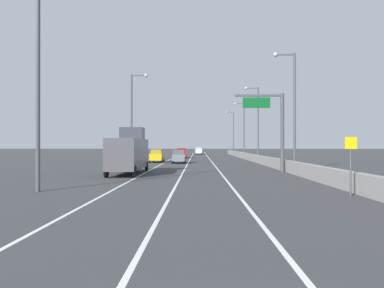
% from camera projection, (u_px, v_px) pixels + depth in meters
% --- Properties ---
extents(ground_plane, '(320.00, 320.00, 0.00)m').
position_uv_depth(ground_plane, '(201.00, 159.00, 66.61)').
color(ground_plane, '#38383A').
extents(lane_stripe_left, '(0.16, 130.00, 0.00)m').
position_uv_depth(lane_stripe_left, '(167.00, 161.00, 57.70)').
color(lane_stripe_left, silver).
rests_on(lane_stripe_left, ground_plane).
extents(lane_stripe_center, '(0.16, 130.00, 0.00)m').
position_uv_depth(lane_stripe_center, '(189.00, 161.00, 57.64)').
color(lane_stripe_center, silver).
rests_on(lane_stripe_center, ground_plane).
extents(lane_stripe_right, '(0.16, 130.00, 0.00)m').
position_uv_depth(lane_stripe_right, '(211.00, 161.00, 57.58)').
color(lane_stripe_right, silver).
rests_on(lane_stripe_right, ground_plane).
extents(jersey_barrier_right, '(0.60, 120.00, 1.10)m').
position_uv_depth(jersey_barrier_right, '(272.00, 162.00, 42.48)').
color(jersey_barrier_right, gray).
rests_on(jersey_barrier_right, ground_plane).
extents(overhead_sign_gantry, '(4.68, 0.36, 7.50)m').
position_uv_depth(overhead_sign_gantry, '(275.00, 122.00, 34.56)').
color(overhead_sign_gantry, '#47474C').
rests_on(overhead_sign_gantry, ground_plane).
extents(speed_advisory_sign, '(0.60, 0.11, 3.00)m').
position_uv_depth(speed_advisory_sign, '(351.00, 162.00, 18.37)').
color(speed_advisory_sign, '#4C4C51').
rests_on(speed_advisory_sign, ground_plane).
extents(lamp_post_right_second, '(2.14, 0.44, 11.39)m').
position_uv_depth(lamp_post_right_second, '(292.00, 104.00, 34.49)').
color(lamp_post_right_second, '#4C4C51').
rests_on(lamp_post_right_second, ground_plane).
extents(lamp_post_right_third, '(2.14, 0.44, 11.39)m').
position_uv_depth(lamp_post_right_third, '(257.00, 119.00, 55.08)').
color(lamp_post_right_third, '#4C4C51').
rests_on(lamp_post_right_third, ground_plane).
extents(lamp_post_right_fourth, '(2.14, 0.44, 11.39)m').
position_uv_depth(lamp_post_right_fourth, '(243.00, 126.00, 75.65)').
color(lamp_post_right_fourth, '#4C4C51').
rests_on(lamp_post_right_fourth, ground_plane).
extents(lamp_post_right_fifth, '(2.14, 0.44, 11.39)m').
position_uv_depth(lamp_post_right_fifth, '(233.00, 130.00, 96.24)').
color(lamp_post_right_fifth, '#4C4C51').
rests_on(lamp_post_right_fifth, ground_plane).
extents(lamp_post_left_near, '(2.14, 0.44, 11.39)m').
position_uv_depth(lamp_post_left_near, '(42.00, 76.00, 20.20)').
color(lamp_post_left_near, '#4C4C51').
rests_on(lamp_post_left_near, ground_plane).
extents(lamp_post_left_mid, '(2.14, 0.44, 11.39)m').
position_uv_depth(lamp_post_left_mid, '(133.00, 114.00, 44.89)').
color(lamp_post_left_mid, '#4C4C51').
rests_on(lamp_post_left_mid, ground_plane).
extents(car_red_0, '(2.11, 4.80, 1.94)m').
position_uv_depth(car_red_0, '(182.00, 153.00, 70.77)').
color(car_red_0, red).
rests_on(car_red_0, ground_plane).
extents(car_yellow_1, '(1.87, 4.49, 1.90)m').
position_uv_depth(car_yellow_1, '(157.00, 156.00, 53.63)').
color(car_yellow_1, gold).
rests_on(car_yellow_1, ground_plane).
extents(car_gray_2, '(1.87, 4.43, 1.85)m').
position_uv_depth(car_gray_2, '(179.00, 157.00, 51.25)').
color(car_gray_2, slate).
rests_on(car_gray_2, ground_plane).
extents(car_white_3, '(1.94, 4.14, 1.95)m').
position_uv_depth(car_white_3, '(198.00, 151.00, 96.25)').
color(car_white_3, white).
rests_on(car_white_3, ground_plane).
extents(box_truck, '(2.51, 8.53, 4.23)m').
position_uv_depth(box_truck, '(129.00, 152.00, 32.49)').
color(box_truck, '#4C4C51').
rests_on(box_truck, ground_plane).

